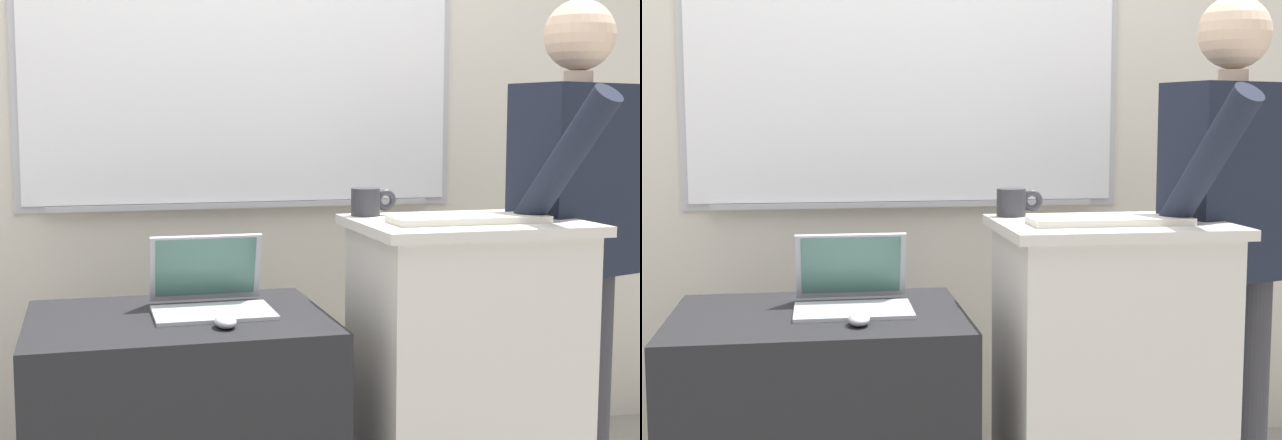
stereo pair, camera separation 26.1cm
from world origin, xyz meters
TOP-DOWN VIEW (x-y plane):
  - back_wall at (-0.00, 1.31)m, footprint 6.40×0.17m
  - lectern_podium at (0.48, 0.34)m, footprint 0.66×0.53m
  - side_desk at (-0.37, 0.43)m, footprint 0.84×0.67m
  - person_presenter at (0.89, 0.43)m, footprint 0.57×0.62m
  - laptop at (-0.27, 0.50)m, footprint 0.34×0.32m
  - wireless_keyboard at (0.45, 0.27)m, footprint 0.46×0.15m
  - computer_mouse_by_laptop at (-0.26, 0.25)m, footprint 0.06×0.10m
  - coffee_mug at (0.23, 0.52)m, footprint 0.14×0.09m

SIDE VIEW (x-z plane):
  - side_desk at x=-0.37m, z-range 0.00..0.74m
  - lectern_podium at x=0.48m, z-range 0.00..1.00m
  - computer_mouse_by_laptop at x=-0.26m, z-range 0.74..0.77m
  - laptop at x=-0.27m, z-range 0.69..0.90m
  - person_presenter at x=0.89m, z-range 0.13..1.79m
  - wireless_keyboard at x=0.45m, z-range 1.00..1.02m
  - coffee_mug at x=0.23m, z-range 1.00..1.08m
  - back_wall at x=0.00m, z-range 0.00..2.83m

